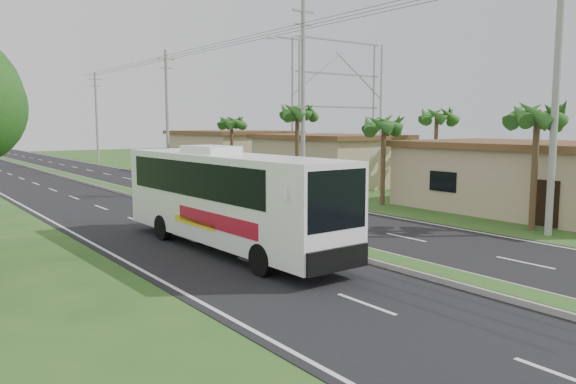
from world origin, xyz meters
TOP-DOWN VIEW (x-y plane):
  - ground at (0.00, 0.00)m, footprint 180.00×180.00m
  - road_asphalt at (0.00, 20.00)m, footprint 14.00×160.00m
  - median_strip at (0.00, 20.00)m, footprint 1.20×160.00m
  - lane_edge_left at (-6.70, 20.00)m, footprint 0.12×160.00m
  - lane_edge_right at (6.70, 20.00)m, footprint 0.12×160.00m
  - shop_near at (14.00, 6.00)m, footprint 8.60×12.60m
  - shop_mid at (14.00, 22.00)m, footprint 7.60×10.60m
  - shop_far at (14.00, 36.00)m, footprint 8.60×11.60m
  - palm_verge_a at (9.00, 3.00)m, footprint 2.40×2.40m
  - palm_verge_b at (9.40, 12.00)m, footprint 2.40×2.40m
  - palm_verge_c at (8.80, 19.00)m, footprint 2.40×2.40m
  - palm_verge_d at (9.30, 28.00)m, footprint 2.40×2.40m
  - palm_behind_shop at (17.50, 15.00)m, footprint 2.40×2.40m
  - utility_pole_a at (8.50, 2.00)m, footprint 1.60×0.28m
  - utility_pole_b at (8.47, 18.00)m, footprint 3.20×0.28m
  - utility_pole_c at (8.50, 38.00)m, footprint 1.60×0.28m
  - utility_pole_d at (8.50, 58.00)m, footprint 1.60×0.28m
  - billboard_lattice at (22.00, 30.00)m, footprint 10.18×1.18m
  - coach_bus_main at (-3.15, 7.31)m, footprint 2.64×11.30m
  - motorcyclist at (-2.00, 12.96)m, footprint 2.02×0.80m

SIDE VIEW (x-z plane):
  - ground at x=0.00m, z-range 0.00..0.00m
  - lane_edge_left at x=-6.70m, z-range 0.00..0.00m
  - lane_edge_right at x=6.70m, z-range 0.00..0.00m
  - road_asphalt at x=0.00m, z-range 0.00..0.02m
  - median_strip at x=0.00m, z-range 0.01..0.20m
  - motorcyclist at x=-2.00m, z-range -0.32..1.83m
  - shop_near at x=14.00m, z-range 0.02..3.54m
  - shop_mid at x=14.00m, z-range 0.02..3.69m
  - shop_far at x=14.00m, z-range 0.02..3.84m
  - coach_bus_main at x=-3.15m, z-range 0.18..3.81m
  - palm_verge_b at x=9.40m, z-range 1.83..6.88m
  - palm_verge_d at x=9.30m, z-range 1.92..7.17m
  - palm_verge_a at x=9.00m, z-range 2.02..7.47m
  - palm_behind_shop at x=17.50m, z-range 2.11..7.76m
  - palm_verge_c at x=8.80m, z-range 2.20..8.05m
  - utility_pole_d at x=8.50m, z-range 0.17..10.67m
  - utility_pole_a at x=8.50m, z-range 0.17..11.17m
  - utility_pole_c at x=8.50m, z-range 0.17..11.17m
  - utility_pole_b at x=8.47m, z-range 0.26..12.26m
  - billboard_lattice at x=22.00m, z-range 0.79..12.86m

